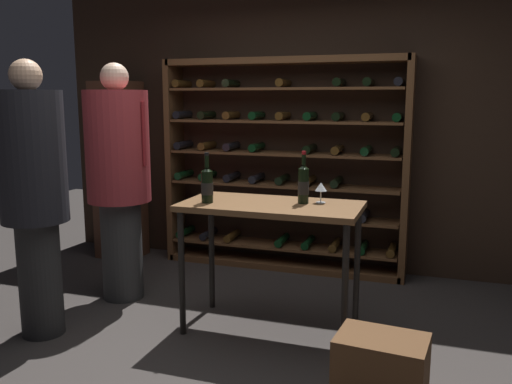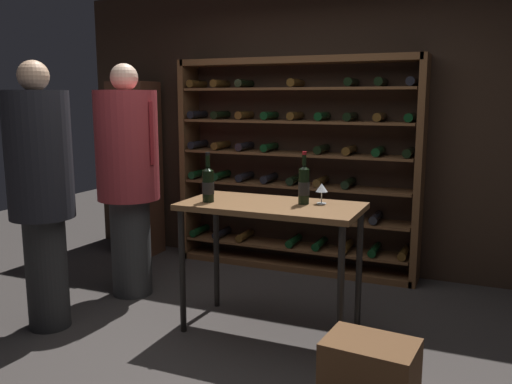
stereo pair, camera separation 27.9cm
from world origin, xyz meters
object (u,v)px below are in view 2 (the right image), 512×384
at_px(tasting_table, 271,218).
at_px(display_cabinet, 136,169).
at_px(person_guest_blue_shirt, 128,171).
at_px(wine_rack, 294,166).
at_px(person_host_in_suit, 41,185).
at_px(wine_bottle_gold_foil, 208,184).
at_px(wine_glass_stemmed_center, 322,189).
at_px(wine_bottle_green_slim, 304,185).
at_px(wine_crate, 370,374).

distance_m(tasting_table, display_cabinet, 2.40).
distance_m(tasting_table, person_guest_blue_shirt, 1.40).
distance_m(wine_rack, person_host_in_suit, 2.32).
bearing_deg(wine_bottle_gold_foil, tasting_table, 15.25).
bearing_deg(wine_glass_stemmed_center, person_host_in_suit, -159.08).
distance_m(wine_rack, wine_bottle_gold_foil, 1.55).
distance_m(person_guest_blue_shirt, wine_bottle_green_slim, 1.57).
xyz_separation_m(tasting_table, wine_glass_stemmed_center, (0.32, 0.13, 0.21)).
relative_size(wine_bottle_green_slim, wine_glass_stemmed_center, 2.54).
bearing_deg(wine_crate, wine_rack, 119.17).
bearing_deg(person_host_in_suit, display_cabinet, 20.09).
relative_size(person_guest_blue_shirt, wine_bottle_green_slim, 5.31).
height_order(wine_crate, display_cabinet, display_cabinet).
distance_m(wine_rack, person_guest_blue_shirt, 1.58).
distance_m(person_guest_blue_shirt, wine_bottle_gold_foil, 0.99).
height_order(wine_bottle_gold_foil, wine_glass_stemmed_center, wine_bottle_gold_foil).
xyz_separation_m(person_host_in_suit, wine_bottle_gold_foil, (1.08, 0.45, 0.01)).
bearing_deg(person_host_in_suit, wine_glass_stemmed_center, -65.07).
height_order(person_host_in_suit, wine_bottle_green_slim, person_host_in_suit).
bearing_deg(person_guest_blue_shirt, wine_bottle_green_slim, 79.33).
xyz_separation_m(tasting_table, wine_bottle_gold_foil, (-0.43, -0.12, 0.23)).
distance_m(display_cabinet, wine_glass_stemmed_center, 2.62).
distance_m(person_host_in_suit, wine_bottle_gold_foil, 1.17).
bearing_deg(wine_rack, person_host_in_suit, -120.21).
height_order(tasting_table, wine_glass_stemmed_center, wine_glass_stemmed_center).
relative_size(tasting_table, wine_bottle_gold_foil, 3.54).
bearing_deg(display_cabinet, wine_bottle_gold_foil, -40.75).
height_order(tasting_table, person_host_in_suit, person_host_in_suit).
height_order(wine_crate, wine_glass_stemmed_center, wine_glass_stemmed_center).
bearing_deg(person_guest_blue_shirt, wine_bottle_gold_foil, 64.61).
relative_size(person_guest_blue_shirt, wine_bottle_gold_foil, 5.50).
xyz_separation_m(wine_crate, display_cabinet, (-2.87, 1.95, 0.72)).
relative_size(person_guest_blue_shirt, wine_glass_stemmed_center, 13.49).
bearing_deg(wine_crate, wine_bottle_green_slim, 129.89).
xyz_separation_m(tasting_table, person_host_in_suit, (-1.50, -0.57, 0.22)).
relative_size(tasting_table, wine_glass_stemmed_center, 8.68).
distance_m(tasting_table, wine_crate, 1.26).
bearing_deg(wine_crate, person_host_in_suit, 177.25).
xyz_separation_m(wine_bottle_gold_foil, wine_bottle_green_slim, (0.64, 0.19, 0.01)).
relative_size(display_cabinet, wine_glass_stemmed_center, 12.74).
xyz_separation_m(wine_rack, wine_bottle_gold_foil, (-0.09, -1.55, 0.05)).
height_order(person_guest_blue_shirt, wine_bottle_green_slim, person_guest_blue_shirt).
height_order(person_host_in_suit, wine_glass_stemmed_center, person_host_in_suit).
distance_m(wine_bottle_green_slim, wine_glass_stemmed_center, 0.13).
relative_size(wine_bottle_gold_foil, wine_bottle_green_slim, 0.97).
bearing_deg(wine_bottle_gold_foil, wine_bottle_green_slim, 16.74).
distance_m(person_guest_blue_shirt, display_cabinet, 1.25).
relative_size(wine_rack, wine_bottle_green_slim, 6.52).
height_order(person_host_in_suit, display_cabinet, person_host_in_suit).
height_order(wine_bottle_gold_foil, wine_bottle_green_slim, wine_bottle_green_slim).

